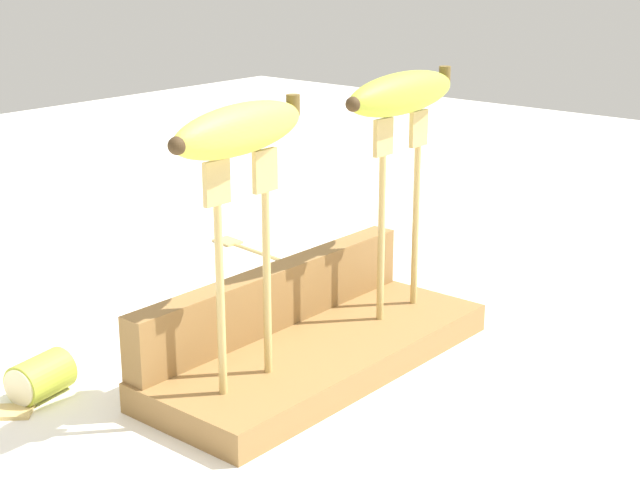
# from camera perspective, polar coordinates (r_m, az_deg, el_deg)

# --- Properties ---
(ground_plane) EXTENTS (3.00, 3.00, 0.00)m
(ground_plane) POSITION_cam_1_polar(r_m,az_deg,el_deg) (0.94, 0.00, -7.50)
(ground_plane) COLOR white
(wooden_board) EXTENTS (0.37, 0.14, 0.03)m
(wooden_board) POSITION_cam_1_polar(r_m,az_deg,el_deg) (0.93, 0.00, -6.72)
(wooden_board) COLOR olive
(wooden_board) RESTS_ON ground
(board_backstop) EXTENTS (0.36, 0.03, 0.06)m
(board_backstop) POSITION_cam_1_polar(r_m,az_deg,el_deg) (0.95, -2.70, -3.36)
(board_backstop) COLOR olive
(board_backstop) RESTS_ON wooden_board
(fork_stand_left) EXTENTS (0.08, 0.01, 0.20)m
(fork_stand_left) POSITION_cam_1_polar(r_m,az_deg,el_deg) (0.80, -4.54, -0.65)
(fork_stand_left) COLOR tan
(fork_stand_left) RESTS_ON wooden_board
(fork_stand_right) EXTENTS (0.08, 0.01, 0.20)m
(fork_stand_right) POSITION_cam_1_polar(r_m,az_deg,el_deg) (0.96, 4.72, 2.54)
(fork_stand_right) COLOR tan
(fork_stand_right) RESTS_ON wooden_board
(banana_raised_left) EXTENTS (0.17, 0.06, 0.04)m
(banana_raised_left) POSITION_cam_1_polar(r_m,az_deg,el_deg) (0.78, -4.72, 6.54)
(banana_raised_left) COLOR #DBD147
(banana_raised_left) RESTS_ON fork_stand_left
(banana_raised_right) EXTENTS (0.18, 0.05, 0.04)m
(banana_raised_right) POSITION_cam_1_polar(r_m,az_deg,el_deg) (0.94, 4.87, 8.62)
(banana_raised_right) COLOR #B2C138
(banana_raised_right) RESTS_ON fork_stand_right
(fork_fallen_far) EXTENTS (0.04, 0.16, 0.01)m
(fork_fallen_far) POSITION_cam_1_polar(r_m,az_deg,el_deg) (1.29, -4.39, -0.38)
(fork_fallen_far) COLOR tan
(fork_fallen_far) RESTS_ON ground
(banana_chunk_far) EXTENTS (0.06, 0.05, 0.04)m
(banana_chunk_far) POSITION_cam_1_polar(r_m,az_deg,el_deg) (0.91, -16.17, -7.78)
(banana_chunk_far) COLOR #B2C138
(banana_chunk_far) RESTS_ON ground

